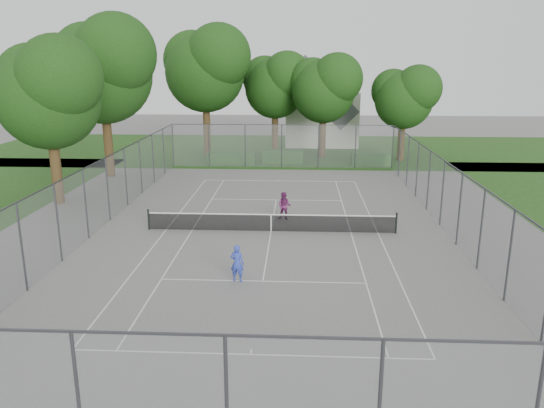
{
  "coord_description": "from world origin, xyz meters",
  "views": [
    {
      "loc": [
        1.35,
        -26.02,
        8.57
      ],
      "look_at": [
        0.0,
        1.0,
        1.2
      ],
      "focal_mm": 35.0,
      "sensor_mm": 36.0,
      "label": 1
    }
  ],
  "objects_px": {
    "tennis_net": "(271,222)",
    "house": "(322,109)",
    "woman_player": "(284,206)",
    "girl_player": "(237,263)"
  },
  "relations": [
    {
      "from": "tennis_net",
      "to": "house",
      "type": "height_order",
      "value": "house"
    },
    {
      "from": "house",
      "to": "girl_player",
      "type": "height_order",
      "value": "house"
    },
    {
      "from": "tennis_net",
      "to": "woman_player",
      "type": "distance_m",
      "value": 2.24
    },
    {
      "from": "girl_player",
      "to": "woman_player",
      "type": "relative_size",
      "value": 0.98
    },
    {
      "from": "girl_player",
      "to": "woman_player",
      "type": "bearing_deg",
      "value": -90.58
    },
    {
      "from": "girl_player",
      "to": "woman_player",
      "type": "distance_m",
      "value": 8.71
    },
    {
      "from": "house",
      "to": "girl_player",
      "type": "distance_m",
      "value": 36.29
    },
    {
      "from": "tennis_net",
      "to": "woman_player",
      "type": "xyz_separation_m",
      "value": [
        0.62,
        2.13,
        0.27
      ]
    },
    {
      "from": "house",
      "to": "woman_player",
      "type": "relative_size",
      "value": 5.8
    },
    {
      "from": "tennis_net",
      "to": "house",
      "type": "bearing_deg",
      "value": 82.82
    }
  ]
}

